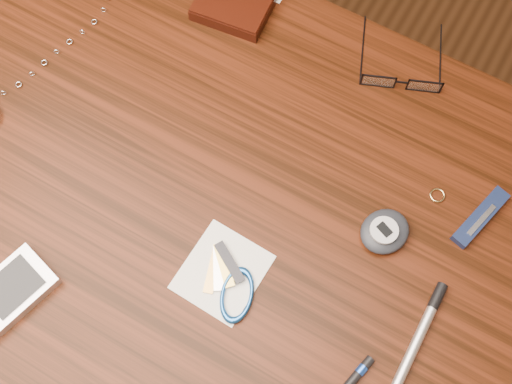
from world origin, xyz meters
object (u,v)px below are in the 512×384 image
(notepad_keys, at_px, (230,283))
(desk, at_px, (204,220))
(pedometer, at_px, (385,231))
(pda_phone, at_px, (4,297))
(wallet_and_card, at_px, (235,4))
(silver_pen, at_px, (421,332))
(eyeglasses, at_px, (401,80))
(pocket_knife, at_px, (480,217))

(notepad_keys, bearing_deg, desk, 139.61)
(pedometer, bearing_deg, notepad_keys, -131.94)
(desk, bearing_deg, pda_phone, -119.12)
(pedometer, height_order, notepad_keys, pedometer)
(wallet_and_card, distance_m, notepad_keys, 0.41)
(silver_pen, bearing_deg, wallet_and_card, 145.43)
(eyeglasses, distance_m, pda_phone, 0.58)
(silver_pen, bearing_deg, pocket_knife, 88.04)
(pda_phone, distance_m, pedometer, 0.47)
(desk, relative_size, silver_pen, 6.49)
(pocket_knife, bearing_deg, pedometer, -140.75)
(wallet_and_card, height_order, pocket_knife, wallet_and_card)
(notepad_keys, relative_size, silver_pen, 0.74)
(pda_phone, relative_size, notepad_keys, 1.16)
(desk, relative_size, pedometer, 12.48)
(pda_phone, xyz_separation_m, notepad_keys, (0.22, 0.15, -0.00))
(pedometer, bearing_deg, pda_phone, -140.23)
(desk, height_order, eyeglasses, eyeglasses)
(eyeglasses, distance_m, pocket_knife, 0.21)
(eyeglasses, relative_size, pda_phone, 1.11)
(pda_phone, bearing_deg, notepad_keys, 33.59)
(pda_phone, distance_m, notepad_keys, 0.27)
(wallet_and_card, distance_m, eyeglasses, 0.26)
(pedometer, xyz_separation_m, notepad_keys, (-0.13, -0.15, -0.01))
(pda_phone, distance_m, silver_pen, 0.49)
(pedometer, height_order, pocket_knife, pedometer)
(wallet_and_card, relative_size, notepad_keys, 1.20)
(wallet_and_card, bearing_deg, desk, -68.94)
(pedometer, height_order, silver_pen, pedometer)
(notepad_keys, bearing_deg, eyeglasses, 80.40)
(eyeglasses, height_order, pocket_knife, eyeglasses)
(wallet_and_card, relative_size, pda_phone, 1.03)
(desk, xyz_separation_m, eyeglasses, (0.16, 0.27, 0.11))
(eyeglasses, distance_m, pedometer, 0.22)
(pedometer, bearing_deg, pocket_knife, 39.25)
(eyeglasses, relative_size, silver_pen, 0.95)
(desk, bearing_deg, pedometer, 16.44)
(pda_phone, xyz_separation_m, pocket_knife, (0.45, 0.38, -0.00))
(desk, distance_m, pda_phone, 0.29)
(pda_phone, distance_m, pocket_knife, 0.59)
(wallet_and_card, height_order, silver_pen, wallet_and_card)
(pda_phone, bearing_deg, pocket_knife, 39.66)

